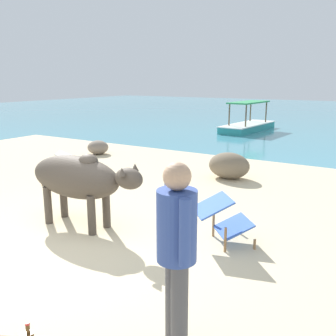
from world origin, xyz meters
TOP-DOWN VIEW (x-y plane):
  - sand_beach at (0.00, 0.00)m, footprint 18.00×14.00m
  - water_surface at (0.00, 22.00)m, footprint 60.00×36.00m
  - cow at (-0.37, 0.80)m, footprint 2.06×0.66m
  - deck_chair_near at (1.78, 1.37)m, footprint 0.92×0.91m
  - deck_chair_far at (-2.55, 2.44)m, footprint 0.93×0.88m
  - person_standing at (2.30, -0.78)m, footprint 0.39×0.38m
  - shore_rock_large at (0.46, 4.70)m, footprint 0.98×0.73m
  - shore_rock_medium at (-4.05, 5.27)m, footprint 0.77×0.77m
  - boat_teal at (-2.11, 12.95)m, footprint 1.44×3.75m

SIDE VIEW (x-z plane):
  - water_surface at x=0.00m, z-range -0.01..0.01m
  - sand_beach at x=0.00m, z-range 0.00..0.04m
  - shore_rock_medium at x=-4.05m, z-range 0.04..0.46m
  - boat_teal at x=-2.11m, z-range -0.35..0.94m
  - shore_rock_large at x=0.46m, z-range 0.04..0.64m
  - deck_chair_near at x=1.78m, z-range 0.08..0.77m
  - deck_chair_far at x=-2.55m, z-range 0.08..0.77m
  - cow at x=-0.37m, z-range 0.23..1.39m
  - person_standing at x=2.30m, z-range 0.18..1.80m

